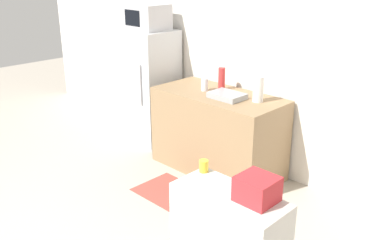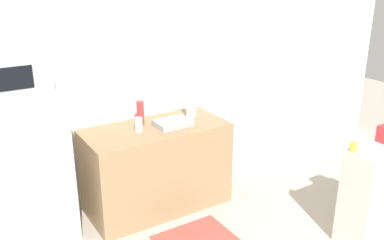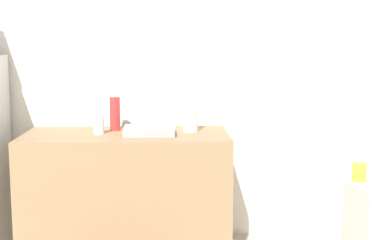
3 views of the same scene
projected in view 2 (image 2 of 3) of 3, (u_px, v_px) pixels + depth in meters
wall_back at (129, 86)px, 4.64m from camera, size 8.00×0.06×2.60m
refrigerator at (31, 169)px, 3.96m from camera, size 0.66×0.60×1.51m
microwave at (17, 73)px, 3.65m from camera, size 0.51×0.41×0.32m
counter at (157, 167)px, 4.64m from camera, size 1.52×0.71×0.94m
sink_basin at (173, 123)px, 4.50m from camera, size 0.37×0.26×0.06m
bottle_tall at (141, 113)px, 4.51m from camera, size 0.08×0.08×0.26m
bottle_short at (139, 125)px, 4.34m from camera, size 0.08×0.08×0.15m
shelf_cabinet at (378, 194)px, 4.08m from camera, size 0.75×0.34×0.96m
jar at (353, 147)px, 3.82m from camera, size 0.06×0.06×0.09m
paper_towel_roll at (191, 105)px, 4.73m from camera, size 0.11×0.11×0.27m
kitchen_rug at (195, 239)px, 4.19m from camera, size 0.74×0.55×0.01m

